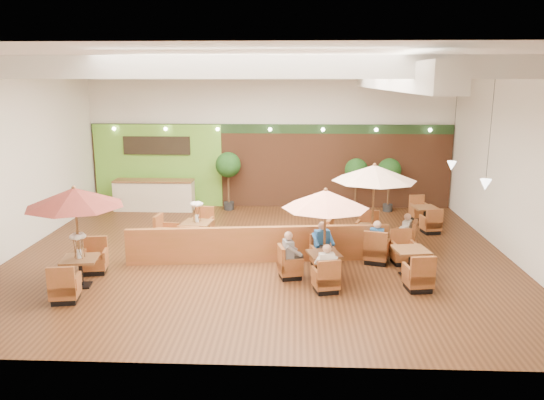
# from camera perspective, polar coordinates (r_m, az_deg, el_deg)

# --- Properties ---
(room) EXTENTS (14.04, 14.00, 5.52)m
(room) POSITION_cam_1_polar(r_m,az_deg,el_deg) (15.71, -0.08, 8.18)
(room) COLOR #381E0F
(room) RESTS_ON ground
(service_counter) EXTENTS (3.00, 0.75, 1.18)m
(service_counter) POSITION_cam_1_polar(r_m,az_deg,el_deg) (20.71, -12.54, 0.51)
(service_counter) COLOR beige
(service_counter) RESTS_ON ground
(booth_divider) EXTENTS (7.15, 0.98, 0.99)m
(booth_divider) POSITION_cam_1_polar(r_m,az_deg,el_deg) (14.57, -1.45, -4.79)
(booth_divider) COLOR brown
(booth_divider) RESTS_ON ground
(table_0) EXTENTS (2.31, 2.52, 2.50)m
(table_0) POSITION_cam_1_polar(r_m,az_deg,el_deg) (13.31, -20.37, -1.09)
(table_0) COLOR brown
(table_0) RESTS_ON ground
(table_1) EXTENTS (2.27, 2.38, 2.34)m
(table_1) POSITION_cam_1_polar(r_m,az_deg,el_deg) (13.08, 5.52, -1.43)
(table_1) COLOR brown
(table_1) RESTS_ON ground
(table_2) EXTENTS (2.69, 2.69, 2.62)m
(table_2) POSITION_cam_1_polar(r_m,az_deg,el_deg) (15.33, 10.87, 0.85)
(table_2) COLOR brown
(table_2) RESTS_ON ground
(table_3) EXTENTS (1.75, 2.56, 1.52)m
(table_3) POSITION_cam_1_polar(r_m,az_deg,el_deg) (16.16, -8.88, -3.33)
(table_3) COLOR brown
(table_3) RESTS_ON ground
(table_4) EXTENTS (0.93, 2.52, 0.92)m
(table_4) POSITION_cam_1_polar(r_m,az_deg,el_deg) (14.03, 14.64, -6.57)
(table_4) COLOR brown
(table_4) RESTS_ON ground
(table_5) EXTENTS (0.90, 2.36, 0.85)m
(table_5) POSITION_cam_1_polar(r_m,az_deg,el_deg) (18.83, 16.09, -1.74)
(table_5) COLOR brown
(table_5) RESTS_ON ground
(topiary_0) EXTENTS (0.96, 0.96, 2.23)m
(topiary_0) POSITION_cam_1_polar(r_m,az_deg,el_deg) (20.15, -4.74, 3.55)
(topiary_0) COLOR black
(topiary_0) RESTS_ON ground
(topiary_1) EXTENTS (0.87, 0.87, 2.02)m
(topiary_1) POSITION_cam_1_polar(r_m,az_deg,el_deg) (20.15, 9.06, 2.99)
(topiary_1) COLOR black
(topiary_1) RESTS_ON ground
(topiary_2) EXTENTS (0.87, 0.87, 2.03)m
(topiary_2) POSITION_cam_1_polar(r_m,az_deg,el_deg) (20.33, 12.50, 2.95)
(topiary_2) COLOR black
(topiary_2) RESTS_ON ground
(diner_0) EXTENTS (0.38, 0.32, 0.73)m
(diner_0) POSITION_cam_1_polar(r_m,az_deg,el_deg) (12.55, 5.85, -6.68)
(diner_0) COLOR white
(diner_0) RESTS_ON ground
(diner_1) EXTENTS (0.43, 0.39, 0.78)m
(diner_1) POSITION_cam_1_polar(r_m,az_deg,el_deg) (14.16, 5.47, -4.30)
(diner_1) COLOR #2761AA
(diner_1) RESTS_ON ground
(diner_2) EXTENTS (0.37, 0.41, 0.76)m
(diner_2) POSITION_cam_1_polar(r_m,az_deg,el_deg) (13.33, 1.97, -5.38)
(diner_2) COLOR gray
(diner_2) RESTS_ON ground
(diner_3) EXTENTS (0.41, 0.36, 0.75)m
(diner_3) POSITION_cam_1_polar(r_m,az_deg,el_deg) (14.68, 11.22, -3.92)
(diner_3) COLOR #2761AA
(diner_3) RESTS_ON ground
(diner_4) EXTENTS (0.38, 0.40, 0.71)m
(diner_4) POSITION_cam_1_polar(r_m,az_deg,el_deg) (15.75, 14.15, -2.95)
(diner_4) COLOR white
(diner_4) RESTS_ON ground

